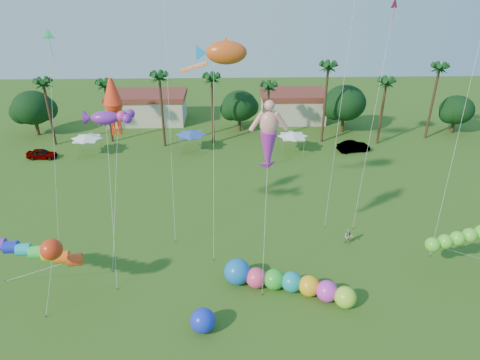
{
  "coord_description": "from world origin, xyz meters",
  "views": [
    {
      "loc": [
        -0.87,
        -18.72,
        23.59
      ],
      "look_at": [
        0.0,
        10.0,
        9.0
      ],
      "focal_mm": 32.0,
      "sensor_mm": 36.0,
      "label": 1
    }
  ],
  "objects_px": {
    "car_b": "(353,147)",
    "blue_ball": "(203,321)",
    "spectator_b": "(348,237)",
    "caterpillar_inflatable": "(283,282)",
    "car_a": "(42,154)"
  },
  "relations": [
    {
      "from": "car_b",
      "to": "blue_ball",
      "type": "bearing_deg",
      "value": 137.3
    },
    {
      "from": "spectator_b",
      "to": "caterpillar_inflatable",
      "type": "distance_m",
      "value": 9.25
    },
    {
      "from": "car_a",
      "to": "spectator_b",
      "type": "xyz_separation_m",
      "value": [
        36.27,
        -20.93,
        0.14
      ]
    },
    {
      "from": "car_b",
      "to": "spectator_b",
      "type": "bearing_deg",
      "value": 152.24
    },
    {
      "from": "blue_ball",
      "to": "spectator_b",
      "type": "bearing_deg",
      "value": 37.89
    },
    {
      "from": "car_b",
      "to": "blue_ball",
      "type": "height_order",
      "value": "blue_ball"
    },
    {
      "from": "car_b",
      "to": "spectator_b",
      "type": "height_order",
      "value": "spectator_b"
    },
    {
      "from": "spectator_b",
      "to": "car_b",
      "type": "bearing_deg",
      "value": 92.8
    },
    {
      "from": "car_a",
      "to": "spectator_b",
      "type": "height_order",
      "value": "spectator_b"
    },
    {
      "from": "blue_ball",
      "to": "car_a",
      "type": "bearing_deg",
      "value": 126.7
    },
    {
      "from": "car_a",
      "to": "caterpillar_inflatable",
      "type": "xyz_separation_m",
      "value": [
        29.43,
        -27.16,
        0.25
      ]
    },
    {
      "from": "car_b",
      "to": "caterpillar_inflatable",
      "type": "bearing_deg",
      "value": 143.34
    },
    {
      "from": "caterpillar_inflatable",
      "to": "spectator_b",
      "type": "bearing_deg",
      "value": 61.49
    },
    {
      "from": "car_a",
      "to": "car_b",
      "type": "distance_m",
      "value": 42.71
    },
    {
      "from": "car_b",
      "to": "spectator_b",
      "type": "xyz_separation_m",
      "value": [
        -6.43,
        -22.03,
        0.07
      ]
    }
  ]
}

